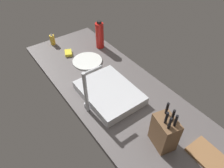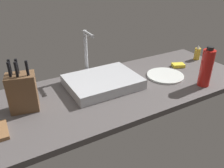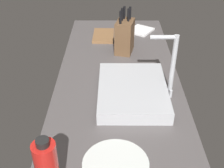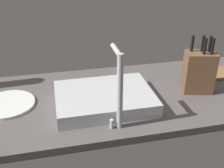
% 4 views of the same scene
% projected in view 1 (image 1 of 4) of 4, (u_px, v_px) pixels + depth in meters
% --- Properties ---
extents(countertop_slab, '(1.98, 0.67, 0.04)m').
position_uv_depth(countertop_slab, '(119.00, 95.00, 1.48)').
color(countertop_slab, '#514C4C').
rests_on(countertop_slab, ground).
extents(sink_basin, '(0.44, 0.34, 0.06)m').
position_uv_depth(sink_basin, '(109.00, 93.00, 1.43)').
color(sink_basin, '#B7BABF').
rests_on(sink_basin, countertop_slab).
extents(faucet, '(0.06, 0.13, 0.32)m').
position_uv_depth(faucet, '(87.00, 90.00, 1.23)').
color(faucet, '#B7BABF').
rests_on(faucet, countertop_slab).
extents(knife_block, '(0.16, 0.13, 0.28)m').
position_uv_depth(knife_block, '(164.00, 132.00, 1.10)').
color(knife_block, brown).
rests_on(knife_block, countertop_slab).
extents(cutting_board, '(0.23, 0.15, 0.02)m').
position_uv_depth(cutting_board, '(210.00, 158.00, 1.10)').
color(cutting_board, brown).
rests_on(cutting_board, countertop_slab).
extents(soap_bottle, '(0.05, 0.05, 0.12)m').
position_uv_depth(soap_bottle, '(52.00, 39.00, 1.92)').
color(soap_bottle, gold).
rests_on(soap_bottle, countertop_slab).
extents(water_bottle, '(0.07, 0.07, 0.26)m').
position_uv_depth(water_bottle, '(100.00, 35.00, 1.84)').
color(water_bottle, red).
rests_on(water_bottle, countertop_slab).
extents(dinner_plate, '(0.25, 0.25, 0.01)m').
position_uv_depth(dinner_plate, '(87.00, 61.00, 1.75)').
color(dinner_plate, silver).
rests_on(dinner_plate, countertop_slab).
extents(dish_sponge, '(0.11, 0.09, 0.02)m').
position_uv_depth(dish_sponge, '(68.00, 53.00, 1.82)').
color(dish_sponge, yellow).
rests_on(dish_sponge, countertop_slab).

